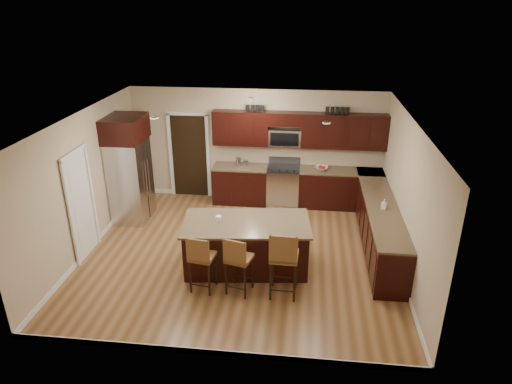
# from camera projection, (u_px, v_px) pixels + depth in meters

# --- Properties ---
(floor) EXTENTS (6.00, 6.00, 0.00)m
(floor) POSITION_uv_depth(u_px,v_px,m) (241.00, 254.00, 8.93)
(floor) COLOR brown
(floor) RESTS_ON ground
(ceiling) EXTENTS (6.00, 6.00, 0.00)m
(ceiling) POSITION_uv_depth(u_px,v_px,m) (239.00, 119.00, 7.85)
(ceiling) COLOR silver
(ceiling) RESTS_ON wall_back
(wall_back) EXTENTS (6.00, 0.00, 6.00)m
(wall_back) POSITION_uv_depth(u_px,v_px,m) (256.00, 146.00, 10.90)
(wall_back) COLOR tan
(wall_back) RESTS_ON floor
(wall_left) EXTENTS (0.00, 5.50, 5.50)m
(wall_left) POSITION_uv_depth(u_px,v_px,m) (84.00, 184.00, 8.70)
(wall_left) COLOR tan
(wall_left) RESTS_ON floor
(wall_right) EXTENTS (0.00, 5.50, 5.50)m
(wall_right) POSITION_uv_depth(u_px,v_px,m) (407.00, 198.00, 8.08)
(wall_right) COLOR tan
(wall_right) RESTS_ON floor
(base_cabinets) EXTENTS (4.02, 3.96, 0.92)m
(base_cabinets) POSITION_uv_depth(u_px,v_px,m) (337.00, 206.00, 9.86)
(base_cabinets) COLOR black
(base_cabinets) RESTS_ON floor
(upper_cabinets) EXTENTS (4.00, 0.33, 0.80)m
(upper_cabinets) POSITION_uv_depth(u_px,v_px,m) (301.00, 129.00, 10.44)
(upper_cabinets) COLOR black
(upper_cabinets) RESTS_ON wall_back
(range) EXTENTS (0.76, 0.64, 1.11)m
(range) POSITION_uv_depth(u_px,v_px,m) (283.00, 186.00, 10.90)
(range) COLOR silver
(range) RESTS_ON floor
(microwave) EXTENTS (0.76, 0.31, 0.40)m
(microwave) POSITION_uv_depth(u_px,v_px,m) (285.00, 137.00, 10.59)
(microwave) COLOR silver
(microwave) RESTS_ON upper_cabinets
(doorway) EXTENTS (0.85, 0.03, 2.06)m
(doorway) POSITION_uv_depth(u_px,v_px,m) (190.00, 156.00, 11.18)
(doorway) COLOR black
(doorway) RESTS_ON floor
(pantry_door) EXTENTS (0.03, 0.80, 2.04)m
(pantry_door) POSITION_uv_depth(u_px,v_px,m) (81.00, 206.00, 8.56)
(pantry_door) COLOR white
(pantry_door) RESTS_ON floor
(letter_decor) EXTENTS (2.20, 0.03, 0.15)m
(letter_decor) POSITION_uv_depth(u_px,v_px,m) (295.00, 109.00, 10.28)
(letter_decor) COLOR black
(letter_decor) RESTS_ON upper_cabinets
(island) EXTENTS (2.39, 1.42, 0.92)m
(island) POSITION_uv_depth(u_px,v_px,m) (246.00, 246.00, 8.37)
(island) COLOR black
(island) RESTS_ON floor
(stool_left) EXTENTS (0.45, 0.45, 1.06)m
(stool_left) POSITION_uv_depth(u_px,v_px,m) (201.00, 257.00, 7.58)
(stool_left) COLOR brown
(stool_left) RESTS_ON floor
(stool_mid) EXTENTS (0.49, 0.49, 1.07)m
(stool_mid) POSITION_uv_depth(u_px,v_px,m) (238.00, 259.00, 7.51)
(stool_mid) COLOR brown
(stool_mid) RESTS_ON floor
(stool_right) EXTENTS (0.47, 0.47, 1.22)m
(stool_right) POSITION_uv_depth(u_px,v_px,m) (284.00, 257.00, 7.38)
(stool_right) COLOR brown
(stool_right) RESTS_ON floor
(refrigerator) EXTENTS (0.79, 0.98, 2.35)m
(refrigerator) POSITION_uv_depth(u_px,v_px,m) (129.00, 168.00, 9.90)
(refrigerator) COLOR silver
(refrigerator) RESTS_ON floor
(floor_mat) EXTENTS (1.09, 0.82, 0.01)m
(floor_mat) POSITION_uv_depth(u_px,v_px,m) (278.00, 218.00, 10.36)
(floor_mat) COLOR brown
(floor_mat) RESTS_ON floor
(fruit_bowl) EXTENTS (0.34, 0.34, 0.07)m
(fruit_bowl) POSITION_uv_depth(u_px,v_px,m) (321.00, 168.00, 10.62)
(fruit_bowl) COLOR silver
(fruit_bowl) RESTS_ON base_cabinets
(soap_bottle) EXTENTS (0.12, 0.12, 0.20)m
(soap_bottle) POSITION_uv_depth(u_px,v_px,m) (384.00, 204.00, 8.64)
(soap_bottle) COLOR #B2B2B2
(soap_bottle) RESTS_ON base_cabinets
(canister_tall) EXTENTS (0.12, 0.12, 0.22)m
(canister_tall) POSITION_uv_depth(u_px,v_px,m) (239.00, 162.00, 10.79)
(canister_tall) COLOR silver
(canister_tall) RESTS_ON base_cabinets
(canister_short) EXTENTS (0.11, 0.11, 0.16)m
(canister_short) POSITION_uv_depth(u_px,v_px,m) (246.00, 163.00, 10.79)
(canister_short) COLOR silver
(canister_short) RESTS_ON base_cabinets
(island_jar) EXTENTS (0.10, 0.10, 0.10)m
(island_jar) POSITION_uv_depth(u_px,v_px,m) (219.00, 218.00, 8.20)
(island_jar) COLOR white
(island_jar) RESTS_ON island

